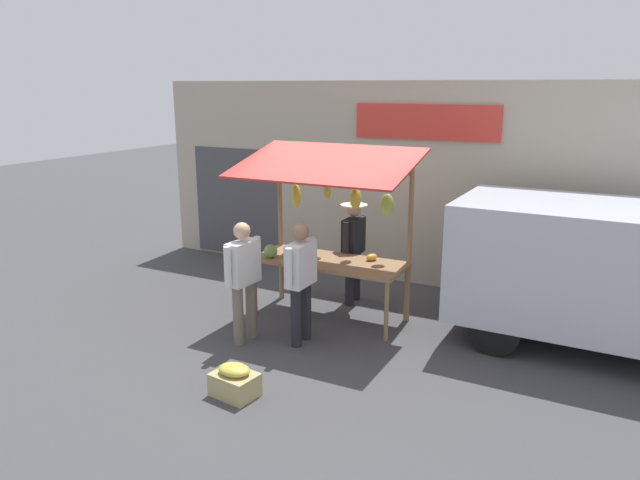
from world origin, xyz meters
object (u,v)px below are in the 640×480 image
(market_stall, at_px, (329,215))
(parked_van, at_px, (623,268))
(shopper_with_shopping_bag, at_px, (243,274))
(shopper_in_grey_tee, at_px, (301,275))
(vendor_with_sunhat, at_px, (353,244))
(produce_crate_near, at_px, (235,381))

(market_stall, relative_size, parked_van, 0.56)
(parked_van, bearing_deg, shopper_with_shopping_bag, 24.45)
(market_stall, height_order, shopper_in_grey_tee, market_stall)
(vendor_with_sunhat, bearing_deg, produce_crate_near, -1.12)
(vendor_with_sunhat, height_order, shopper_in_grey_tee, shopper_in_grey_tee)
(shopper_with_shopping_bag, bearing_deg, parked_van, -61.55)
(produce_crate_near, bearing_deg, parked_van, -139.00)
(market_stall, bearing_deg, shopper_with_shopping_bag, 63.77)
(vendor_with_sunhat, relative_size, shopper_in_grey_tee, 0.99)
(produce_crate_near, bearing_deg, vendor_with_sunhat, -89.03)
(shopper_with_shopping_bag, relative_size, parked_van, 0.37)
(vendor_with_sunhat, height_order, produce_crate_near, vendor_with_sunhat)
(shopper_with_shopping_bag, xyz_separation_m, shopper_in_grey_tee, (-0.70, -0.29, -0.00))
(parked_van, bearing_deg, shopper_in_grey_tee, 24.62)
(market_stall, distance_m, shopper_with_shopping_bag, 1.54)
(market_stall, bearing_deg, parked_van, -170.27)
(shopper_in_grey_tee, height_order, parked_van, parked_van)
(shopper_in_grey_tee, bearing_deg, shopper_with_shopping_bag, 113.37)
(shopper_with_shopping_bag, distance_m, shopper_in_grey_tee, 0.76)
(parked_van, distance_m, produce_crate_near, 4.96)
(market_stall, height_order, parked_van, market_stall)
(market_stall, bearing_deg, produce_crate_near, 92.36)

